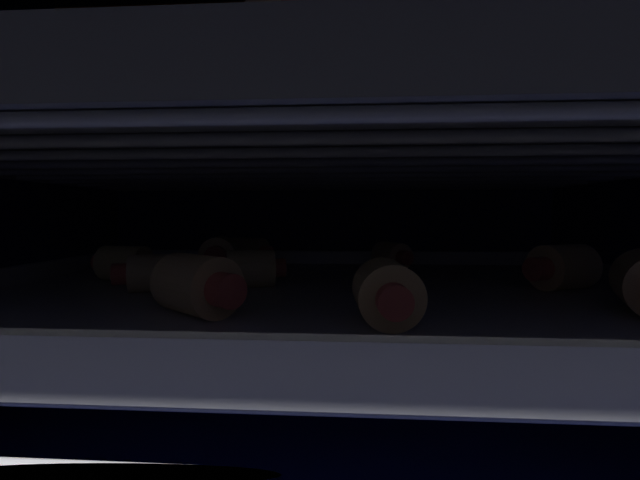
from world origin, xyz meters
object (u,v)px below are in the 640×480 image
Objects in this scene: pig_in_blanket_lower_8 at (387,293)px; baking_tray_upper at (312,155)px; pig_in_blanket_lower_1 at (197,285)px; pig_in_blanket_upper_1 at (522,117)px; pig_in_blanket_lower_2 at (392,256)px; baking_tray_lower at (312,294)px; pig_in_blanket_upper_9 at (283,138)px; pig_in_blanket_upper_7 at (438,129)px; pig_in_blanket_upper_6 at (122,111)px; pig_in_blanket_lower_5 at (247,252)px; oven_rack_upper at (312,169)px; pig_in_blanket_lower_6 at (563,267)px; pig_in_blanket_upper_2 at (296,57)px; pig_in_blanket_lower_4 at (125,263)px; pig_in_blanket_upper_8 at (179,154)px; pig_in_blanket_lower_0 at (219,254)px; pig_in_blanket_upper_3 at (391,139)px; pig_in_blanket_upper_10 at (214,144)px; pig_in_blanket_lower_3 at (251,269)px; pig_in_blanket_upper_0 at (419,152)px; pig_in_blanket_upper_5 at (268,156)px; oven_rack_lower at (312,305)px; pig_in_blanket_lower_7 at (161,273)px; pig_in_blanket_upper_4 at (559,136)px.

baking_tray_upper is (-4.24, 8.88, 7.62)cm from pig_in_blanket_lower_8.
pig_in_blanket_lower_1 is 1.14× the size of pig_in_blanket_upper_1.
baking_tray_lower is at bearing -119.73° from pig_in_blanket_lower_2.
pig_in_blanket_lower_2 is 15.12cm from pig_in_blanket_upper_9.
pig_in_blanket_upper_6 is at bearing -159.96° from pig_in_blanket_upper_7.
pig_in_blanket_lower_5 is 16.32cm from oven_rack_upper.
pig_in_blanket_lower_6 reaches higher than pig_in_blanket_lower_2.
oven_rack_upper is 12.34cm from pig_in_blanket_upper_2.
pig_in_blanket_upper_8 is at bearing 72.32° from pig_in_blanket_lower_4.
pig_in_blanket_lower_5 is 27.26cm from pig_in_blanket_lower_6.
baking_tray_lower is 9.35× the size of pig_in_blanket_lower_0.
pig_in_blanket_lower_8 is at bearing -96.34° from pig_in_blanket_upper_3.
pig_in_blanket_lower_1 is 15.45cm from pig_in_blanket_upper_10.
pig_in_blanket_upper_3 reaches higher than pig_in_blanket_upper_1.
pig_in_blanket_lower_3 is 0.85× the size of pig_in_blanket_lower_6.
oven_rack_upper is 9.70× the size of pig_in_blanket_upper_7.
pig_in_blanket_upper_8 is (-21.78, -1.34, -0.18)cm from pig_in_blanket_upper_0.
pig_in_blanket_upper_5 is 18.17cm from pig_in_blanket_upper_7.
pig_in_blanket_upper_9 is at bearing 151.87° from pig_in_blanket_upper_1.
pig_in_blanket_upper_7 reaches higher than oven_rack_lower.
pig_in_blanket_upper_0 reaches higher than pig_in_blanket_lower_1.
pig_in_blanket_lower_7 is 28.97cm from pig_in_blanket_upper_4.
pig_in_blanket_upper_10 reaches higher than pig_in_blanket_lower_1.
pig_in_blanket_upper_8 is at bearing 159.28° from pig_in_blanket_upper_7.
pig_in_blanket_lower_8 is at bearing -47.70° from pig_in_blanket_lower_3.
pig_in_blanket_upper_2 reaches higher than oven_rack_upper.
pig_in_blanket_lower_2 is at bearing 25.52° from pig_in_blanket_upper_10.
pig_in_blanket_upper_2 is at bearing -139.27° from pig_in_blanket_upper_4.
pig_in_blanket_upper_8 is (1.98, 6.21, 9.30)cm from pig_in_blanket_lower_4.
pig_in_blanket_lower_5 is 1.15× the size of pig_in_blanket_upper_3.
pig_in_blanket_upper_2 reaches higher than pig_in_blanket_lower_3.
pig_in_blanket_upper_7 reaches higher than baking_tray_upper.
pig_in_blanket_upper_4 is (8.29, -8.23, -0.20)cm from pig_in_blanket_upper_0.
oven_rack_upper is 14.15cm from pig_in_blanket_upper_5.
baking_tray_upper reaches higher than pig_in_blanket_lower_2.
pig_in_blanket_upper_9 is at bearing 177.36° from pig_in_blanket_upper_3.
pig_in_blanket_upper_2 is 1.07× the size of pig_in_blanket_upper_10.
pig_in_blanket_upper_1 is 0.95× the size of pig_in_blanket_upper_5.
pig_in_blanket_lower_2 is 1.08× the size of pig_in_blanket_upper_8.
pig_in_blanket_lower_3 is 0.99× the size of pig_in_blanket_lower_4.
pig_in_blanket_upper_4 is (16.71, 14.39, -0.48)cm from pig_in_blanket_upper_2.
pig_in_blanket_lower_1 is at bearing -121.64° from pig_in_blanket_lower_2.
baking_tray_lower is at bearing -176.27° from pig_in_blanket_lower_6.
pig_in_blanket_lower_0 is at bearing -13.61° from pig_in_blanket_upper_8.
pig_in_blanket_upper_8 reaches higher than pig_in_blanket_lower_2.
baking_tray_upper is at bearing -129.76° from pig_in_blanket_upper_0.
pig_in_blanket_upper_8 is at bearing 164.88° from pig_in_blanket_upper_3.
pig_in_blanket_lower_3 is at bearing 166.68° from pig_in_blanket_upper_1.
pig_in_blanket_lower_3 is 0.89× the size of pig_in_blanket_lower_5.
oven_rack_lower is 13.95cm from pig_in_blanket_upper_3.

